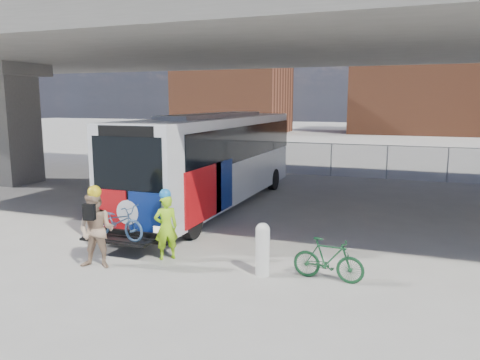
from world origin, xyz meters
The scene contains 9 objects.
ground centered at (0.00, 0.00, 0.00)m, with size 160.00×160.00×0.00m, color #9E9991.
bus centered at (-2.00, 2.71, 2.11)m, with size 2.67×13.01×3.69m.
overpass centered at (0.00, 4.00, 6.54)m, with size 40.00×16.00×7.95m.
chainlink_fence centered at (0.00, 12.00, 1.42)m, with size 30.00×0.06×30.00m.
brick_buildings centered at (1.23, 48.23, 5.42)m, with size 54.00×22.00×12.00m.
bollard centered at (2.13, -3.84, 0.70)m, with size 0.34×0.34×1.31m.
cyclist_hivis centered at (-0.64, -3.60, 0.92)m, with size 0.75×0.74×1.91m.
cyclist_tan centered at (-1.94, -4.81, 1.00)m, with size 1.08×0.93×2.12m.
bike_parked centered at (3.67, -3.60, 0.51)m, with size 0.48×1.69×1.02m, color #154423.
Camera 1 is at (5.45, -14.12, 4.17)m, focal length 35.00 mm.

